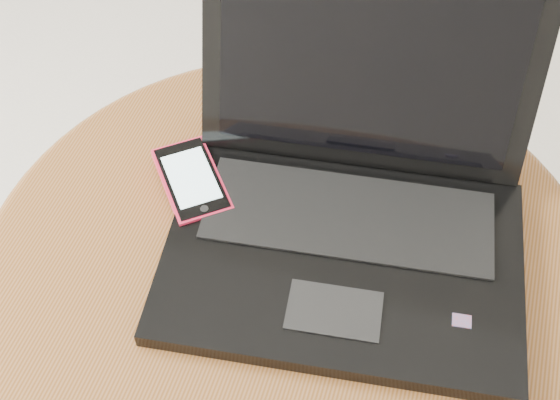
% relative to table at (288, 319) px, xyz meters
% --- Properties ---
extents(table, '(0.71, 0.71, 0.56)m').
position_rel_table_xyz_m(table, '(0.00, 0.00, 0.00)').
color(table, brown).
rests_on(table, ground).
extents(laptop, '(0.42, 0.39, 0.24)m').
position_rel_table_xyz_m(laptop, '(0.05, 0.07, 0.16)').
color(laptop, black).
rests_on(laptop, table).
extents(phone_black, '(0.12, 0.14, 0.01)m').
position_rel_table_xyz_m(phone_black, '(-0.14, 0.08, 0.13)').
color(phone_black, black).
rests_on(phone_black, table).
extents(phone_pink, '(0.13, 0.13, 0.01)m').
position_rel_table_xyz_m(phone_pink, '(-0.14, 0.07, 0.14)').
color(phone_pink, '#E82245').
rests_on(phone_pink, phone_black).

